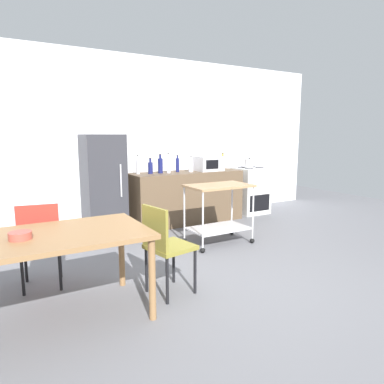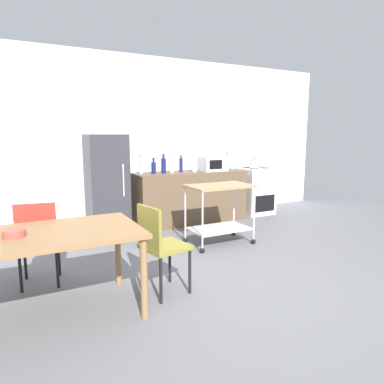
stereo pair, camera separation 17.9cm
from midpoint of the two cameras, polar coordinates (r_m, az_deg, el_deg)
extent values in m
plane|color=slate|center=(3.73, 5.46, -15.17)|extent=(12.00, 12.00, 0.00)
cube|color=white|center=(6.27, -11.74, 8.33)|extent=(8.40, 0.12, 2.90)
cube|color=brown|center=(6.18, -1.70, -0.83)|extent=(2.00, 0.64, 0.90)
cube|color=olive|center=(3.10, -23.26, -6.71)|extent=(1.50, 0.90, 0.04)
cylinder|color=olive|center=(3.02, -8.29, -14.01)|extent=(0.06, 0.06, 0.71)
cylinder|color=olive|center=(3.71, -12.86, -9.62)|extent=(0.06, 0.06, 0.71)
cube|color=olive|center=(3.43, -5.08, -8.96)|extent=(0.47, 0.47, 0.04)
cube|color=olive|center=(3.27, -7.70, -5.91)|extent=(0.10, 0.38, 0.40)
cylinder|color=black|center=(3.49, -1.01, -12.90)|extent=(0.03, 0.03, 0.45)
cylinder|color=black|center=(3.74, -4.44, -11.37)|extent=(0.03, 0.03, 0.45)
cylinder|color=black|center=(3.30, -5.69, -14.31)|extent=(0.03, 0.03, 0.45)
cylinder|color=black|center=(3.56, -8.94, -12.55)|extent=(0.03, 0.03, 0.45)
cube|color=#B72D23|center=(3.91, -24.80, -7.48)|extent=(0.46, 0.46, 0.04)
cube|color=#B72D23|center=(3.69, -25.23, -4.98)|extent=(0.38, 0.09, 0.40)
cylinder|color=black|center=(4.14, -22.02, -9.95)|extent=(0.03, 0.03, 0.45)
cylinder|color=black|center=(4.17, -26.77, -10.16)|extent=(0.03, 0.03, 0.45)
cylinder|color=black|center=(3.82, -22.12, -11.59)|extent=(0.03, 0.03, 0.45)
cylinder|color=black|center=(3.85, -27.29, -11.80)|extent=(0.03, 0.03, 0.45)
cube|color=white|center=(6.99, 8.74, 0.27)|extent=(0.60, 0.60, 0.90)
cube|color=black|center=(6.79, 10.30, -1.77)|extent=(0.48, 0.01, 0.32)
cylinder|color=#47474C|center=(6.76, 8.61, 3.90)|extent=(0.16, 0.16, 0.02)
cylinder|color=#47474C|center=(6.92, 10.30, 3.98)|extent=(0.16, 0.16, 0.02)
cylinder|color=#47474C|center=(6.95, 7.37, 4.07)|extent=(0.16, 0.16, 0.02)
cylinder|color=#47474C|center=(7.11, 9.04, 4.15)|extent=(0.16, 0.16, 0.02)
cube|color=#333338|center=(5.69, -15.17, 1.27)|extent=(0.60, 0.60, 1.55)
cylinder|color=silver|center=(5.43, -12.50, 1.83)|extent=(0.02, 0.02, 0.50)
cube|color=#A37A51|center=(4.89, 3.39, 1.01)|extent=(0.90, 0.56, 0.03)
cube|color=silver|center=(5.02, 3.33, -5.95)|extent=(0.83, 0.52, 0.02)
cylinder|color=silver|center=(4.54, 0.65, -4.59)|extent=(0.02, 0.02, 0.76)
sphere|color=black|center=(4.66, 0.64, -9.55)|extent=(0.07, 0.07, 0.07)
cylinder|color=silver|center=(5.01, 8.95, -3.37)|extent=(0.02, 0.02, 0.76)
sphere|color=black|center=(5.12, 8.83, -7.90)|extent=(0.07, 0.07, 0.07)
cylinder|color=silver|center=(4.96, -2.30, -3.38)|extent=(0.02, 0.02, 0.76)
sphere|color=black|center=(5.07, -2.27, -7.95)|extent=(0.07, 0.07, 0.07)
cylinder|color=silver|center=(5.40, 5.61, -2.37)|extent=(0.02, 0.02, 0.76)
sphere|color=black|center=(5.50, 5.54, -6.61)|extent=(0.07, 0.07, 0.07)
cylinder|color=silver|center=(5.83, -9.75, 4.11)|extent=(0.06, 0.06, 0.25)
cylinder|color=silver|center=(5.82, -9.79, 5.60)|extent=(0.03, 0.03, 0.06)
cylinder|color=black|center=(5.82, -9.80, 5.94)|extent=(0.03, 0.03, 0.01)
cylinder|color=navy|center=(5.86, -7.71, 3.91)|extent=(0.08, 0.08, 0.19)
cylinder|color=navy|center=(5.85, -7.73, 5.13)|extent=(0.04, 0.04, 0.06)
cylinder|color=black|center=(5.84, -7.74, 5.50)|extent=(0.04, 0.04, 0.01)
cylinder|color=navy|center=(5.91, -6.08, 4.28)|extent=(0.08, 0.08, 0.25)
cylinder|color=navy|center=(5.90, -6.11, 5.78)|extent=(0.04, 0.04, 0.06)
cylinder|color=black|center=(5.89, -6.12, 6.13)|extent=(0.04, 0.04, 0.01)
cylinder|color=silver|center=(5.93, -4.73, 4.37)|extent=(0.07, 0.07, 0.26)
cylinder|color=silver|center=(5.91, -4.75, 5.93)|extent=(0.03, 0.03, 0.06)
cylinder|color=black|center=(5.91, -4.76, 6.29)|extent=(0.03, 0.03, 0.01)
cylinder|color=navy|center=(6.08, -3.24, 4.41)|extent=(0.06, 0.06, 0.24)
cylinder|color=navy|center=(6.07, -3.26, 5.75)|extent=(0.03, 0.03, 0.05)
cylinder|color=black|center=(6.06, -3.26, 6.02)|extent=(0.03, 0.03, 0.01)
cylinder|color=silver|center=(6.08, -1.03, 4.31)|extent=(0.08, 0.08, 0.21)
cylinder|color=silver|center=(6.07, -1.03, 5.52)|extent=(0.04, 0.04, 0.04)
cylinder|color=black|center=(6.07, -1.04, 5.79)|extent=(0.04, 0.04, 0.01)
cube|color=silver|center=(6.27, 1.96, 4.67)|extent=(0.46, 0.34, 0.26)
cube|color=black|center=(6.10, 2.51, 4.54)|extent=(0.25, 0.01, 0.16)
cylinder|color=gold|center=(6.54, 4.27, 4.80)|extent=(0.08, 0.08, 0.25)
cylinder|color=gold|center=(6.52, 4.28, 6.10)|extent=(0.03, 0.03, 0.05)
cylinder|color=black|center=(6.52, 4.29, 6.36)|extent=(0.04, 0.04, 0.01)
cylinder|color=#B24C3F|center=(3.05, -27.88, -6.34)|extent=(0.17, 0.17, 0.06)
cylinder|color=silver|center=(6.77, 8.59, 4.67)|extent=(0.17, 0.17, 0.16)
sphere|color=black|center=(6.76, 8.61, 5.48)|extent=(0.03, 0.03, 0.03)
cylinder|color=silver|center=(6.84, 9.35, 4.90)|extent=(0.08, 0.02, 0.07)
camera|label=1|loc=(0.09, -91.12, -0.19)|focal=32.53mm
camera|label=2|loc=(0.09, 88.88, 0.19)|focal=32.53mm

